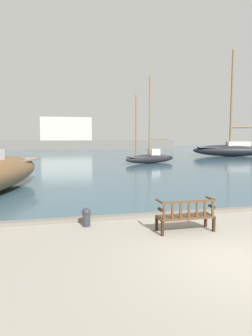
# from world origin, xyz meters

# --- Properties ---
(ground_plane) EXTENTS (160.00, 160.00, 0.00)m
(ground_plane) POSITION_xyz_m (0.00, 0.00, 0.00)
(ground_plane) COLOR gray
(harbor_water) EXTENTS (100.00, 80.00, 0.08)m
(harbor_water) POSITION_xyz_m (0.00, 44.00, 0.04)
(harbor_water) COLOR #385666
(harbor_water) RESTS_ON ground
(quay_edge_kerb) EXTENTS (40.00, 0.30, 0.12)m
(quay_edge_kerb) POSITION_xyz_m (0.00, 3.85, 0.06)
(quay_edge_kerb) COLOR slate
(quay_edge_kerb) RESTS_ON ground
(park_bench) EXTENTS (1.61, 0.55, 0.92)m
(park_bench) POSITION_xyz_m (-0.24, 2.13, 0.47)
(park_bench) COLOR black
(park_bench) RESTS_ON ground
(sailboat_outer_port) EXTENTS (10.74, 5.84, 13.96)m
(sailboat_outer_port) POSITION_xyz_m (19.39, 30.55, 1.07)
(sailboat_outer_port) COLOR black
(sailboat_outer_port) RESTS_ON harbor_water
(sailboat_mid_starboard) EXTENTS (5.86, 3.13, 8.40)m
(sailboat_mid_starboard) POSITION_xyz_m (5.32, 22.64, 0.68)
(sailboat_mid_starboard) COLOR black
(sailboat_mid_starboard) RESTS_ON harbor_water
(mooring_bollard) EXTENTS (0.27, 0.27, 0.56)m
(mooring_bollard) POSITION_xyz_m (-2.90, 3.27, 0.31)
(mooring_bollard) COLOR #2D2D33
(mooring_bollard) RESTS_ON ground
(far_breakwater) EXTENTS (43.83, 2.40, 6.74)m
(far_breakwater) POSITION_xyz_m (-0.74, 58.27, 2.10)
(far_breakwater) COLOR #66605B
(far_breakwater) RESTS_ON ground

